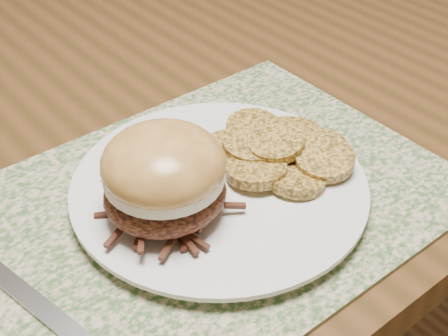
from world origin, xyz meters
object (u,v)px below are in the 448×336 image
(dining_table, at_px, (150,120))
(pork_sandwich, at_px, (164,176))
(dinner_plate, at_px, (219,189))
(fork, at_px, (12,284))

(dining_table, xyz_separation_m, pork_sandwich, (-0.14, -0.26, 0.14))
(dinner_plate, bearing_deg, dining_table, 71.91)
(dining_table, xyz_separation_m, fork, (-0.28, -0.24, 0.09))
(fork, bearing_deg, dinner_plate, -16.59)
(dining_table, height_order, dinner_plate, dinner_plate)
(dining_table, distance_m, dinner_plate, 0.29)
(dinner_plate, distance_m, fork, 0.20)
(dining_table, height_order, pork_sandwich, pork_sandwich)
(dining_table, relative_size, dinner_plate, 5.77)
(dining_table, bearing_deg, dinner_plate, -108.09)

